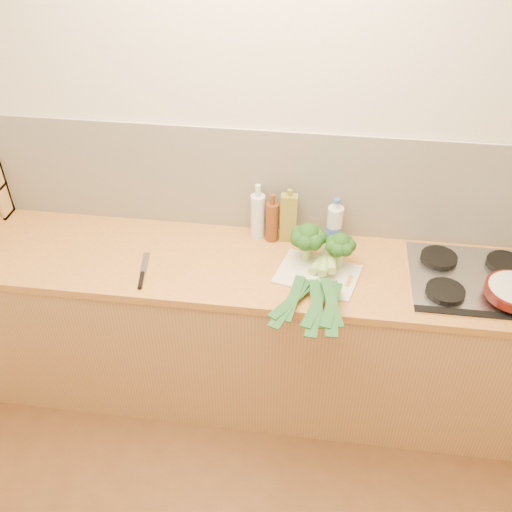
{
  "coord_description": "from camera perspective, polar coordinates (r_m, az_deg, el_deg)",
  "views": [
    {
      "loc": [
        0.3,
        -0.88,
        2.58
      ],
      "look_at": [
        0.03,
        1.1,
        1.02
      ],
      "focal_mm": 40.0,
      "sensor_mm": 36.0,
      "label": 1
    }
  ],
  "objects": [
    {
      "name": "broccoli_left",
      "position": [
        2.62,
        5.23,
        1.94
      ],
      "size": [
        0.17,
        0.17,
        0.2
      ],
      "color": "#99BC6D",
      "rests_on": "chopping_board"
    },
    {
      "name": "leek_back",
      "position": [
        2.54,
        7.58,
        -1.72
      ],
      "size": [
        0.11,
        0.65,
        0.04
      ],
      "rotation": [
        0.0,
        0.0,
        0.03
      ],
      "color": "white",
      "rests_on": "chopping_board"
    },
    {
      "name": "room_shell",
      "position": [
        2.77,
        0.41,
        7.44
      ],
      "size": [
        3.5,
        3.5,
        3.5
      ],
      "color": "beige",
      "rests_on": "ground"
    },
    {
      "name": "amber_bottle",
      "position": [
        2.77,
        1.63,
        3.52
      ],
      "size": [
        0.06,
        0.06,
        0.26
      ],
      "color": "#612F12",
      "rests_on": "counter"
    },
    {
      "name": "glass_bottle",
      "position": [
        2.79,
        0.19,
        4.09
      ],
      "size": [
        0.07,
        0.07,
        0.29
      ],
      "color": "silver",
      "rests_on": "counter"
    },
    {
      "name": "chopping_board",
      "position": [
        2.63,
        6.19,
        -1.82
      ],
      "size": [
        0.41,
        0.35,
        0.01
      ],
      "primitive_type": "cube",
      "rotation": [
        0.0,
        0.0,
        -0.25
      ],
      "color": "silver",
      "rests_on": "counter"
    },
    {
      "name": "leek_mid",
      "position": [
        2.54,
        6.59,
        -2.04
      ],
      "size": [
        0.12,
        0.63,
        0.04
      ],
      "rotation": [
        0.0,
        0.0,
        -0.08
      ],
      "color": "white",
      "rests_on": "chopping_board"
    },
    {
      "name": "counter",
      "position": [
        2.99,
        -0.37,
        -7.41
      ],
      "size": [
        3.2,
        0.62,
        0.9
      ],
      "color": "#AB8647",
      "rests_on": "ground"
    },
    {
      "name": "water_bottle",
      "position": [
        2.78,
        7.82,
        2.92
      ],
      "size": [
        0.08,
        0.08,
        0.23
      ],
      "color": "silver",
      "rests_on": "counter"
    },
    {
      "name": "broccoli_right",
      "position": [
        2.6,
        8.43,
        1.1
      ],
      "size": [
        0.14,
        0.14,
        0.18
      ],
      "color": "#99BC6D",
      "rests_on": "chopping_board"
    },
    {
      "name": "chefs_knife",
      "position": [
        2.65,
        -11.32,
        -1.98
      ],
      "size": [
        0.07,
        0.27,
        0.02
      ],
      "rotation": [
        0.0,
        0.0,
        0.17
      ],
      "color": "silver",
      "rests_on": "counter"
    },
    {
      "name": "gas_hob",
      "position": [
        2.75,
        21.11,
        -2.21
      ],
      "size": [
        0.58,
        0.5,
        0.04
      ],
      "color": "silver",
      "rests_on": "counter"
    },
    {
      "name": "oil_tin",
      "position": [
        2.76,
        3.29,
        3.85
      ],
      "size": [
        0.08,
        0.05,
        0.29
      ],
      "color": "olive",
      "rests_on": "counter"
    },
    {
      "name": "leek_front",
      "position": [
        2.58,
        5.52,
        -1.73
      ],
      "size": [
        0.27,
        0.62,
        0.04
      ],
      "rotation": [
        0.0,
        0.0,
        -0.35
      ],
      "color": "white",
      "rests_on": "chopping_board"
    }
  ]
}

